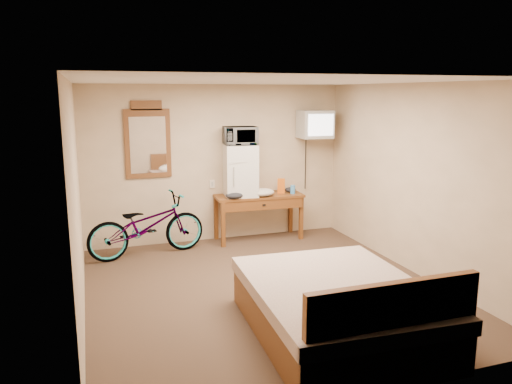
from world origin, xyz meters
The scene contains 13 objects.
room centered at (0.00, 0.00, 1.25)m, with size 4.60×4.64×2.50m.
desk centered at (0.63, 2.00, 0.64)m, with size 1.44×0.60×0.75m.
mini_fridge centered at (0.32, 2.04, 1.16)m, with size 0.55×0.53×0.82m.
microwave centered at (0.32, 2.04, 1.71)m, with size 0.51×0.35×0.28m, color silver.
snack_bag centered at (1.02, 2.03, 0.87)m, with size 0.12×0.07×0.24m, color #D05D12.
blue_cup centered at (1.18, 1.92, 0.82)m, with size 0.08×0.08×0.14m, color #3D8AD1.
cloth_cream centered at (0.64, 1.89, 0.81)m, with size 0.40×0.31×0.12m, color beige.
cloth_dark_a centered at (0.16, 1.85, 0.80)m, with size 0.28×0.21×0.10m, color black.
cloth_dark_b centered at (1.19, 2.05, 0.79)m, with size 0.19×0.15×0.08m, color black.
crt_television centered at (1.60, 2.02, 1.86)m, with size 0.54×0.61×0.45m.
wall_mirror centered at (-1.08, 2.27, 1.65)m, with size 0.69×0.04×1.17m.
bicycle centered at (-1.20, 1.77, 0.46)m, with size 0.61×1.74×0.92m, color black.
bed centered at (0.29, -1.37, 0.29)m, with size 1.72×2.23×0.90m.
Camera 1 is at (-1.97, -5.43, 2.38)m, focal length 35.00 mm.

